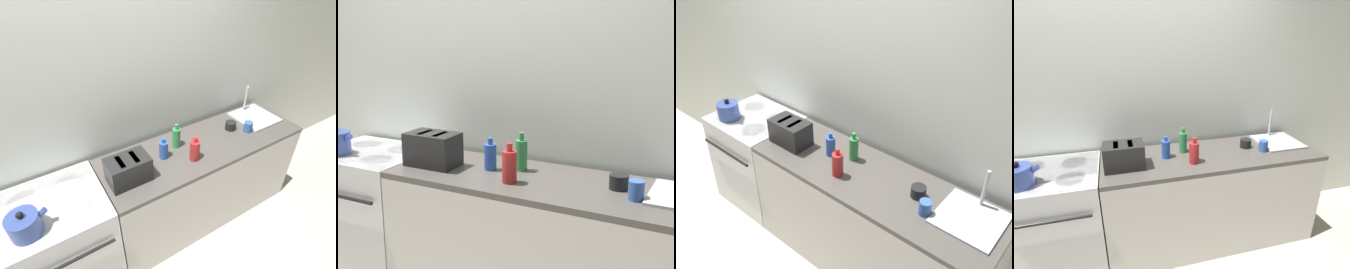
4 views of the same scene
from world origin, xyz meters
The scene contains 12 objects.
ground_plane centered at (0.00, 0.00, 0.00)m, with size 12.00×12.00×0.00m, color beige.
wall_back centered at (0.00, 0.68, 1.30)m, with size 8.00×0.05×2.60m.
stove centered at (-0.64, 0.31, 0.46)m, with size 0.71×0.66×0.90m.
counter_block centered at (0.67, 0.31, 0.45)m, with size 1.89×0.62×0.90m.
kettle centered at (-0.80, 0.17, 0.97)m, with size 0.24×0.19×0.19m.
toaster centered at (-0.08, 0.25, 1.00)m, with size 0.31×0.20×0.20m.
sink_tray centered at (1.37, 0.39, 0.91)m, with size 0.39×0.39×0.28m.
bottle_green centered at (0.43, 0.41, 0.99)m, with size 0.07×0.07×0.23m.
bottle_red centered at (0.47, 0.19, 0.99)m, with size 0.08×0.08×0.22m.
bottle_blue centered at (0.26, 0.34, 0.98)m, with size 0.07×0.07×0.19m.
cup_blue centered at (1.13, 0.25, 0.95)m, with size 0.08×0.08×0.10m.
cup_black centered at (1.02, 0.36, 0.94)m, with size 0.10×0.10×0.08m.
Camera 1 is at (-0.57, -1.08, 2.31)m, focal length 28.00 mm.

